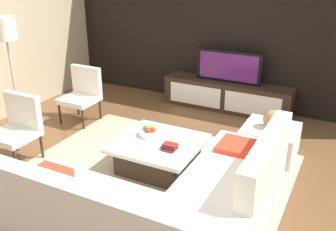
{
  "coord_description": "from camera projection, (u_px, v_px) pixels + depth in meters",
  "views": [
    {
      "loc": [
        1.92,
        -3.58,
        2.51
      ],
      "look_at": [
        -0.23,
        0.62,
        0.51
      ],
      "focal_mm": 40.76,
      "sensor_mm": 36.0,
      "label": 1
    }
  ],
  "objects": [
    {
      "name": "media_console",
      "position": [
        227.0,
        96.0,
        6.59
      ],
      "size": [
        2.21,
        0.45,
        0.5
      ],
      "color": "#332319",
      "rests_on": "ground"
    },
    {
      "name": "accent_chair_far",
      "position": [
        82.0,
        91.0,
        6.08
      ],
      "size": [
        0.54,
        0.52,
        0.87
      ],
      "rotation": [
        0.0,
        0.0,
        -0.09
      ],
      "color": "#332319",
      "rests_on": "ground"
    },
    {
      "name": "fruit_bowl",
      "position": [
        150.0,
        132.0,
        4.83
      ],
      "size": [
        0.28,
        0.28,
        0.13
      ],
      "color": "silver",
      "rests_on": "coffee_table"
    },
    {
      "name": "floor_lamp",
      "position": [
        6.0,
        36.0,
        5.37
      ],
      "size": [
        0.31,
        0.31,
        1.71
      ],
      "color": "#A5A5AA",
      "rests_on": "ground"
    },
    {
      "name": "book_stack",
      "position": [
        170.0,
        147.0,
        4.49
      ],
      "size": [
        0.18,
        0.16,
        0.07
      ],
      "color": "maroon",
      "rests_on": "coffee_table"
    },
    {
      "name": "coffee_table",
      "position": [
        159.0,
        154.0,
        4.77
      ],
      "size": [
        1.03,
        0.99,
        0.38
      ],
      "color": "#332319",
      "rests_on": "ground"
    },
    {
      "name": "decorative_ball",
      "position": [
        272.0,
        119.0,
        4.99
      ],
      "size": [
        0.24,
        0.24,
        0.24
      ],
      "primitive_type": "sphere",
      "color": "#997247",
      "rests_on": "ottoman"
    },
    {
      "name": "area_rug",
      "position": [
        155.0,
        171.0,
        4.76
      ],
      "size": [
        3.2,
        2.5,
        0.01
      ],
      "primitive_type": "cube",
      "color": "tan",
      "rests_on": "ground"
    },
    {
      "name": "feature_wall_back",
      "position": [
        237.0,
        26.0,
        6.38
      ],
      "size": [
        6.4,
        0.12,
        2.8
      ],
      "primitive_type": "cube",
      "color": "black",
      "rests_on": "ground"
    },
    {
      "name": "television",
      "position": [
        229.0,
        67.0,
        6.38
      ],
      "size": [
        1.12,
        0.06,
        0.54
      ],
      "color": "black",
      "rests_on": "media_console"
    },
    {
      "name": "accent_chair_near",
      "position": [
        18.0,
        125.0,
        4.9
      ],
      "size": [
        0.56,
        0.52,
        0.87
      ],
      "rotation": [
        0.0,
        0.0,
        0.15
      ],
      "color": "#332319",
      "rests_on": "ground"
    },
    {
      "name": "ground_plane",
      "position": [
        162.0,
        174.0,
        4.72
      ],
      "size": [
        14.0,
        14.0,
        0.0
      ],
      "primitive_type": "plane",
      "color": "brown"
    },
    {
      "name": "sectional_couch",
      "position": [
        168.0,
        202.0,
        3.72
      ],
      "size": [
        2.29,
        2.43,
        0.82
      ],
      "color": "white",
      "rests_on": "ground"
    },
    {
      "name": "ottoman",
      "position": [
        270.0,
        141.0,
        5.11
      ],
      "size": [
        0.7,
        0.7,
        0.4
      ],
      "primitive_type": "cube",
      "color": "white",
      "rests_on": "ground"
    }
  ]
}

